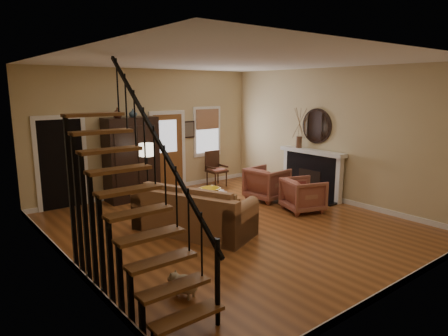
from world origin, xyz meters
TOP-DOWN VIEW (x-y plane):
  - room at (-0.41, 1.76)m, footprint 7.00×7.33m
  - staircase at (-2.78, -1.30)m, footprint 0.94×2.80m
  - fireplace at (3.13, 0.50)m, footprint 0.33×1.95m
  - armoire at (-0.70, 3.15)m, footprint 1.30×0.60m
  - vase_a at (-1.05, 3.05)m, footprint 0.24×0.24m
  - vase_b at (-0.65, 3.05)m, footprint 0.20×0.20m
  - sofa at (-0.82, 0.19)m, footprint 1.83×2.54m
  - coffee_table at (0.13, 0.85)m, footprint 1.02×1.41m
  - bowl at (0.18, 1.00)m, footprint 0.43×0.43m
  - books at (0.01, 0.55)m, footprint 0.23×0.32m
  - armchair_left at (1.95, -0.21)m, footprint 1.06×1.05m
  - armchair_right at (1.98, 1.01)m, footprint 1.01×0.98m
  - floor_lamp at (-0.72, 2.28)m, footprint 0.47×0.47m
  - side_chair at (1.85, 2.95)m, footprint 0.54×0.54m
  - dog at (-2.31, -1.80)m, footprint 0.37×0.49m

SIDE VIEW (x-z plane):
  - dog at x=-2.31m, z-range 0.00..0.31m
  - coffee_table at x=0.13m, z-range 0.00..0.49m
  - armchair_left at x=1.95m, z-range 0.00..0.77m
  - armchair_right at x=1.98m, z-range 0.00..0.84m
  - sofa at x=-0.82m, z-range 0.00..0.87m
  - side_chair at x=1.85m, z-range 0.00..1.02m
  - books at x=0.01m, z-range 0.49..0.55m
  - bowl at x=0.18m, z-range 0.49..0.59m
  - fireplace at x=3.13m, z-range -0.41..1.89m
  - floor_lamp at x=-0.72m, z-range 0.00..1.54m
  - armoire at x=-0.70m, z-range 0.00..2.10m
  - room at x=-0.41m, z-range -0.14..3.16m
  - staircase at x=-2.78m, z-range 0.00..3.20m
  - vase_b at x=-0.65m, z-range 2.10..2.31m
  - vase_a at x=-1.05m, z-range 2.10..2.35m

